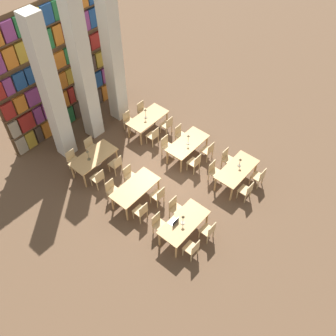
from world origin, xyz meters
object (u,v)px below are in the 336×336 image
(chair_6, at_px, (259,177))
(chair_11, at_px, (130,176))
(reading_table_0, at_px, (184,223))
(desk_lamp_1, at_px, (240,161))
(chair_7, at_px, (227,158))
(reading_table_2, at_px, (135,189))
(laptop, at_px, (174,222))
(pillar_center, at_px, (84,74))
(chair_14, at_px, (208,150))
(reading_table_1, at_px, (237,170))
(chair_1, at_px, (159,224))
(chair_8, at_px, (141,211))
(chair_13, at_px, (167,145))
(desk_lamp_3, at_px, (88,153))
(reading_table_5, at_px, (148,119))
(pillar_left, at_px, (51,93))
(chair_5, at_px, (214,171))
(desk_lamp_0, at_px, (183,218))
(chair_21, at_px, (129,121))
(chair_4, at_px, (246,190))
(chair_16, at_px, (98,178))
(chair_22, at_px, (167,125))
(chair_19, at_px, (91,147))
(desk_lamp_4, at_px, (145,112))
(reading_table_4, at_px, (94,158))
(chair_17, at_px, (73,160))
(chair_0, at_px, (192,248))
(reading_table_3, at_px, (188,144))
(chair_20, at_px, (153,135))
(chair_12, at_px, (195,162))
(desk_lamp_2, at_px, (188,138))
(chair_9, at_px, (112,190))
(chair_23, at_px, (143,111))
(chair_10, at_px, (158,195))
(chair_15, at_px, (180,134))

(chair_6, xyz_separation_m, chair_11, (-3.12, 3.74, 0.00))
(reading_table_0, relative_size, desk_lamp_1, 4.74)
(chair_7, distance_m, reading_table_2, 3.89)
(laptop, bearing_deg, pillar_center, -106.40)
(chair_11, distance_m, chair_14, 3.33)
(reading_table_1, bearing_deg, reading_table_2, 143.55)
(chair_1, distance_m, chair_8, 0.81)
(chair_13, bearing_deg, chair_14, 120.75)
(desk_lamp_3, relative_size, reading_table_5, 0.26)
(pillar_left, relative_size, reading_table_5, 3.27)
(chair_1, relative_size, chair_5, 1.00)
(pillar_left, distance_m, pillar_center, 1.53)
(desk_lamp_0, bearing_deg, chair_14, 23.42)
(desk_lamp_1, bearing_deg, chair_21, 96.97)
(chair_4, bearing_deg, chair_16, 124.26)
(chair_1, relative_size, chair_22, 1.00)
(chair_19, height_order, desk_lamp_4, desk_lamp_4)
(reading_table_4, height_order, chair_19, chair_19)
(chair_16, bearing_deg, chair_7, -38.02)
(chair_17, bearing_deg, chair_8, 89.20)
(chair_0, relative_size, reading_table_3, 0.48)
(chair_20, bearing_deg, chair_12, -92.10)
(pillar_center, xyz_separation_m, desk_lamp_2, (1.46, -4.02, -1.92))
(chair_8, bearing_deg, chair_13, 25.27)
(chair_4, height_order, chair_11, same)
(chair_4, xyz_separation_m, chair_9, (-3.16, 3.74, 0.00))
(pillar_center, xyz_separation_m, chair_17, (-1.94, -0.97, -2.52))
(desk_lamp_0, distance_m, chair_11, 3.07)
(chair_14, xyz_separation_m, chair_23, (0.11, 3.70, 0.00))
(chair_6, distance_m, reading_table_4, 6.34)
(laptop, bearing_deg, reading_table_4, -94.01)
(chair_5, xyz_separation_m, chair_8, (-3.16, 0.84, 0.00))
(reading_table_4, height_order, chair_23, chair_23)
(chair_5, bearing_deg, reading_table_2, -30.36)
(reading_table_1, height_order, chair_10, chair_10)
(pillar_left, height_order, reading_table_1, pillar_left)
(reading_table_2, relative_size, reading_table_5, 1.00)
(chair_23, bearing_deg, chair_5, 79.32)
(chair_6, xyz_separation_m, desk_lamp_3, (-3.71, 5.30, 0.61))
(pillar_center, distance_m, chair_8, 5.68)
(desk_lamp_0, xyz_separation_m, chair_6, (3.63, -0.76, -0.57))
(desk_lamp_1, bearing_deg, chair_22, 86.20)
(chair_7, height_order, chair_21, same)
(chair_13, relative_size, desk_lamp_4, 1.88)
(pillar_left, bearing_deg, pillar_center, 0.00)
(chair_6, relative_size, chair_21, 1.00)
(chair_8, relative_size, chair_15, 1.00)
(pillar_left, relative_size, chair_19, 6.78)
(reading_table_0, distance_m, chair_22, 5.18)
(chair_19, bearing_deg, chair_5, 115.43)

